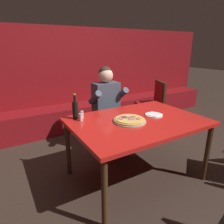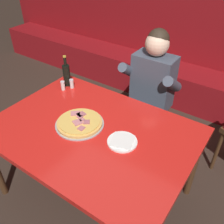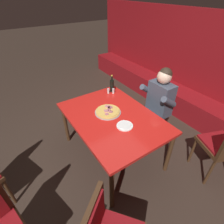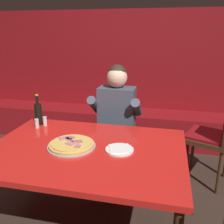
% 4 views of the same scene
% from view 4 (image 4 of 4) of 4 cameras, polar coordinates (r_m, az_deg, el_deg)
% --- Properties ---
extents(booth_wall_panel, '(6.80, 0.16, 1.90)m').
position_cam_4_polar(booth_wall_panel, '(3.90, 4.20, 8.41)').
color(booth_wall_panel, maroon).
rests_on(booth_wall_panel, ground_plane).
extents(booth_bench, '(6.46, 0.48, 0.46)m').
position_cam_4_polar(booth_bench, '(3.79, 3.22, -3.18)').
color(booth_bench, maroon).
rests_on(booth_bench, ground_plane).
extents(main_dining_table, '(1.48, 1.06, 0.75)m').
position_cam_4_polar(main_dining_table, '(1.95, -5.95, -9.91)').
color(main_dining_table, '#422816').
rests_on(main_dining_table, ground_plane).
extents(pizza, '(0.37, 0.37, 0.05)m').
position_cam_4_polar(pizza, '(1.94, -9.24, -7.35)').
color(pizza, '#9E9EA3').
rests_on(pizza, main_dining_table).
extents(plate_white_paper, '(0.21, 0.21, 0.02)m').
position_cam_4_polar(plate_white_paper, '(1.86, 1.72, -8.56)').
color(plate_white_paper, white).
rests_on(plate_white_paper, main_dining_table).
extents(beer_bottle, '(0.07, 0.07, 0.29)m').
position_cam_4_polar(beer_bottle, '(2.43, -16.48, -0.29)').
color(beer_bottle, black).
rests_on(beer_bottle, main_dining_table).
extents(shaker_black_pepper, '(0.04, 0.04, 0.09)m').
position_cam_4_polar(shaker_black_pepper, '(2.37, -16.78, -2.62)').
color(shaker_black_pepper, silver).
rests_on(shaker_black_pepper, main_dining_table).
extents(shaker_parmesan, '(0.04, 0.04, 0.09)m').
position_cam_4_polar(shaker_parmesan, '(2.41, -15.07, -2.15)').
color(shaker_parmesan, silver).
rests_on(shaker_parmesan, main_dining_table).
extents(diner_seated_blue_shirt, '(0.53, 0.53, 1.27)m').
position_cam_4_polar(diner_seated_blue_shirt, '(2.60, 0.72, -1.97)').
color(diner_seated_blue_shirt, black).
rests_on(diner_seated_blue_shirt, ground_plane).
extents(dining_chair_far_left, '(0.57, 0.57, 0.95)m').
position_cam_4_polar(dining_chair_far_left, '(2.83, 22.61, -4.55)').
color(dining_chair_far_left, '#422816').
rests_on(dining_chair_far_left, ground_plane).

